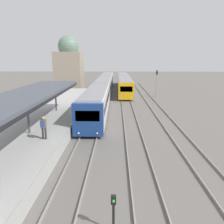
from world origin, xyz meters
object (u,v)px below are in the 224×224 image
at_px(train_near, 104,87).
at_px(signal_post_near, 113,209).
at_px(train_far, 124,82).
at_px(person_on_platform, 44,126).
at_px(signal_mast_far, 157,80).

distance_m(train_near, signal_post_near, 31.92).
bearing_deg(train_far, train_near, -113.41).
height_order(train_near, train_far, train_near).
relative_size(person_on_platform, train_near, 0.04).
xyz_separation_m(train_near, signal_post_near, (2.28, -31.83, -0.77)).
distance_m(train_far, signal_mast_far, 10.71).
bearing_deg(signal_mast_far, train_near, 179.04).
xyz_separation_m(person_on_platform, train_far, (6.61, 33.46, -0.29)).
distance_m(person_on_platform, signal_mast_far, 27.23).
bearing_deg(train_far, signal_post_near, -92.23).
bearing_deg(signal_mast_far, train_far, 121.21).
distance_m(train_near, signal_mast_far, 9.46).
xyz_separation_m(signal_post_near, signal_mast_far, (7.10, 31.67, 1.97)).
height_order(person_on_platform, train_far, train_far).
bearing_deg(train_far, person_on_platform, -101.18).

